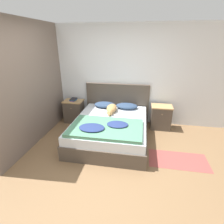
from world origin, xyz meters
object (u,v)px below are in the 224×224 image
(pillow_left, at_px, (105,105))
(nightstand_right, at_px, (161,117))
(bed, at_px, (110,129))
(dog, at_px, (112,109))
(nightstand_left, at_px, (74,111))
(book_stack, at_px, (73,99))
(pillow_right, at_px, (127,106))

(pillow_left, bearing_deg, nightstand_right, 0.17)
(bed, bearing_deg, dog, 97.21)
(bed, distance_m, dog, 0.56)
(nightstand_left, xyz_separation_m, book_stack, (0.00, 0.01, 0.34))
(nightstand_left, xyz_separation_m, pillow_right, (1.47, -0.00, 0.25))
(pillow_left, bearing_deg, pillow_right, 0.00)
(nightstand_left, bearing_deg, dog, -15.34)
(dog, bearing_deg, nightstand_left, 164.66)
(pillow_left, xyz_separation_m, book_stack, (-0.88, 0.01, 0.09))
(pillow_left, height_order, dog, dog)
(bed, height_order, book_stack, book_stack)
(nightstand_left, bearing_deg, pillow_right, -0.17)
(book_stack, bearing_deg, pillow_right, -0.50)
(pillow_left, xyz_separation_m, pillow_right, (0.59, 0.00, 0.00))
(pillow_left, height_order, book_stack, book_stack)
(bed, xyz_separation_m, dog, (-0.06, 0.45, 0.33))
(nightstand_left, distance_m, nightstand_right, 2.36)
(pillow_left, relative_size, pillow_right, 1.00)
(pillow_right, bearing_deg, nightstand_right, 0.28)
(book_stack, bearing_deg, nightstand_left, -111.58)
(book_stack, bearing_deg, nightstand_right, -0.21)
(dog, bearing_deg, pillow_right, 40.90)
(bed, distance_m, nightstand_right, 1.40)
(nightstand_left, bearing_deg, book_stack, 68.42)
(pillow_right, bearing_deg, dog, -139.10)
(dog, xyz_separation_m, book_stack, (-1.12, 0.32, 0.07))
(pillow_left, height_order, pillow_right, same)
(bed, relative_size, book_stack, 9.32)
(nightstand_left, bearing_deg, bed, -32.80)
(bed, bearing_deg, pillow_right, 68.81)
(bed, height_order, dog, dog)
(nightstand_left, xyz_separation_m, nightstand_right, (2.36, 0.00, 0.00))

